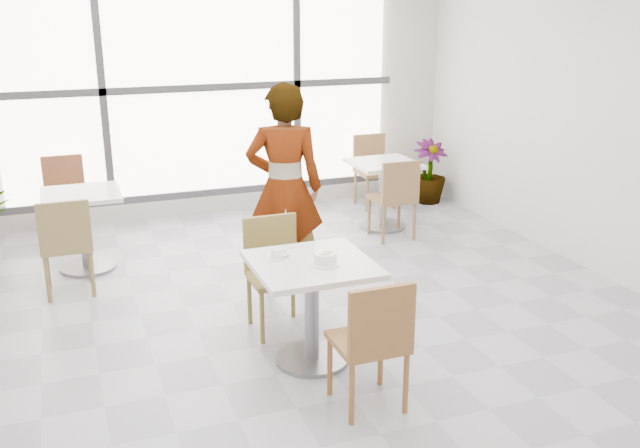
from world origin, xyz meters
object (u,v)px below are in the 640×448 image
object	(u,v)px
chair_far	(274,265)
bg_chair_right_near	(396,194)
bg_chair_left_near	(66,241)
main_table	(312,293)
oatmeal_bowl	(325,258)
bg_table_left	(84,220)
person	(285,188)
bg_chair_left_far	(65,192)
bg_table_right	(383,185)
plant_right	(429,172)
chair_near	(373,337)
bg_chair_right_far	(372,165)
coffee_cup	(277,254)

from	to	relation	value
chair_far	bg_chair_right_near	xyz separation A→B (m)	(1.80, 1.54, 0.00)
chair_far	bg_chair_left_near	world-z (taller)	same
main_table	oatmeal_bowl	size ratio (longest dim) A/B	3.81
bg_chair_left_near	bg_table_left	bearing A→B (deg)	-105.49
bg_chair_right_near	bg_chair_left_near	bearing A→B (deg)	6.22
person	bg_chair_left_far	world-z (taller)	person
bg_table_right	bg_chair_right_near	distance (m)	0.45
plant_right	oatmeal_bowl	bearing A→B (deg)	-128.25
oatmeal_bowl	bg_table_left	size ratio (longest dim) A/B	0.28
chair_near	bg_table_left	distance (m)	3.51
bg_chair_right_near	plant_right	bearing A→B (deg)	-131.71
oatmeal_bowl	bg_chair_left_far	bearing A→B (deg)	113.83
main_table	bg_chair_right_near	size ratio (longest dim) A/B	0.92
chair_near	oatmeal_bowl	size ratio (longest dim) A/B	4.14
person	bg_chair_right_far	size ratio (longest dim) A/B	2.08
bg_chair_left_near	plant_right	distance (m)	4.59
oatmeal_bowl	coffee_cup	distance (m)	0.35
bg_table_right	bg_chair_right_far	bearing A→B (deg)	73.00
main_table	chair_near	size ratio (longest dim) A/B	0.92
chair_near	bg_table_left	bearing A→B (deg)	-64.39
coffee_cup	chair_near	bearing A→B (deg)	-68.97
person	bg_chair_left_far	distance (m)	2.79
chair_far	person	world-z (taller)	person
bg_table_right	bg_chair_left_far	world-z (taller)	bg_chair_left_far
chair_far	bg_chair_right_near	distance (m)	2.37
main_table	plant_right	distance (m)	4.36
person	bg_chair_left_far	xyz separation A→B (m)	(-1.77, 2.13, -0.40)
chair_far	oatmeal_bowl	world-z (taller)	chair_far
plant_right	chair_far	bearing A→B (deg)	-136.36
coffee_cup	bg_chair_right_far	xyz separation A→B (m)	(2.26, 3.35, -0.28)
chair_far	bg_table_right	world-z (taller)	chair_far
person	bg_chair_right_near	xyz separation A→B (m)	(1.47, 0.80, -0.40)
bg_chair_right_far	bg_chair_left_near	bearing A→B (deg)	-155.13
person	bg_chair_left_near	distance (m)	1.90
oatmeal_bowl	bg_table_right	distance (m)	3.22
bg_chair_left_near	chair_far	bearing A→B (deg)	141.42
chair_far	bg_table_right	size ratio (longest dim) A/B	1.16
bg_chair_right_far	chair_far	bearing A→B (deg)	-126.74
oatmeal_bowl	plant_right	size ratio (longest dim) A/B	0.27
bg_chair_right_near	bg_table_left	bearing A→B (deg)	-4.77
main_table	bg_chair_right_far	xyz separation A→B (m)	(2.06, 3.50, -0.02)
coffee_cup	bg_chair_left_near	bearing A→B (deg)	128.87
coffee_cup	person	bearing A→B (deg)	69.93
chair_near	bg_chair_right_near	distance (m)	3.31
coffee_cup	person	size ratio (longest dim) A/B	0.09
main_table	chair_far	size ratio (longest dim) A/B	0.92
bg_table_left	bg_table_right	distance (m)	3.18
chair_far	bg_chair_left_near	bearing A→B (deg)	141.42
person	bg_table_right	bearing A→B (deg)	-122.60
bg_chair_left_near	oatmeal_bowl	bearing A→B (deg)	130.48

